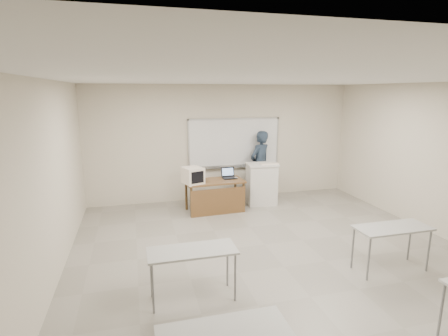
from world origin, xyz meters
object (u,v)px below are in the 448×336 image
object	(u,v)px
podium	(262,184)
crt_monitor	(192,175)
presenter	(260,165)
instructor_desk	(216,190)
keyboard	(269,164)
whiteboard	(234,143)
mouse	(236,178)
laptop	(229,176)

from	to	relation	value
podium	crt_monitor	xyz separation A→B (m)	(-1.82, -0.32, 0.41)
crt_monitor	presenter	size ratio (longest dim) A/B	0.25
podium	crt_monitor	size ratio (longest dim) A/B	2.29
instructor_desk	crt_monitor	size ratio (longest dim) A/B	3.01
podium	keyboard	size ratio (longest dim) A/B	2.29
whiteboard	instructor_desk	distance (m)	1.62
mouse	keyboard	bearing A→B (deg)	-17.03
laptop	whiteboard	bearing A→B (deg)	63.08
instructor_desk	podium	size ratio (longest dim) A/B	1.31
instructor_desk	presenter	xyz separation A→B (m)	(1.42, 0.85, 0.37)
mouse	instructor_desk	bearing A→B (deg)	177.72
instructor_desk	mouse	xyz separation A→B (m)	(0.55, 0.16, 0.23)
instructor_desk	podium	distance (m)	1.31
instructor_desk	mouse	bearing A→B (deg)	13.14
whiteboard	laptop	size ratio (longest dim) A/B	7.45
laptop	presenter	xyz separation A→B (m)	(1.02, 0.59, 0.10)
crt_monitor	whiteboard	bearing A→B (deg)	20.08
presenter	mouse	bearing A→B (deg)	8.73
crt_monitor	podium	bearing A→B (deg)	-9.46
podium	instructor_desk	bearing A→B (deg)	-161.99
instructor_desk	laptop	world-z (taller)	laptop
laptop	keyboard	xyz separation A→B (m)	(1.02, -0.08, 0.26)
mouse	keyboard	distance (m)	0.92
podium	mouse	size ratio (longest dim) A/B	11.08
presenter	crt_monitor	bearing A→B (deg)	-6.02
keyboard	presenter	xyz separation A→B (m)	(0.00, 0.67, -0.16)
laptop	keyboard	size ratio (longest dim) A/B	0.73
crt_monitor	mouse	xyz separation A→B (m)	(1.10, 0.17, -0.17)
whiteboard	crt_monitor	xyz separation A→B (m)	(-1.32, -1.09, -0.54)
podium	crt_monitor	bearing A→B (deg)	-165.56
crt_monitor	keyboard	world-z (taller)	crt_monitor
crt_monitor	laptop	xyz separation A→B (m)	(0.95, 0.28, -0.13)
whiteboard	crt_monitor	bearing A→B (deg)	-140.52
podium	laptop	world-z (taller)	podium
whiteboard	instructor_desk	xyz separation A→B (m)	(-0.77, -1.07, -0.94)
instructor_desk	whiteboard	bearing A→B (deg)	51.19
podium	laptop	xyz separation A→B (m)	(-0.87, -0.04, 0.28)
crt_monitor	presenter	distance (m)	2.15
keyboard	whiteboard	bearing A→B (deg)	133.75
instructor_desk	podium	bearing A→B (deg)	10.33
whiteboard	presenter	distance (m)	0.90
whiteboard	laptop	world-z (taller)	whiteboard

